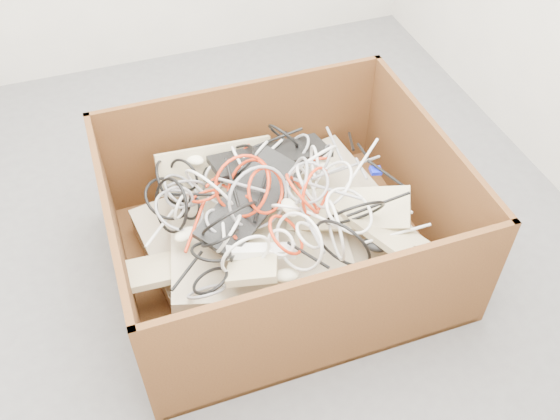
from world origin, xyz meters
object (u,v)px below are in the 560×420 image
object	(u,v)px
cardboard_box	(277,241)
power_strip_left	(232,216)
power_strip_right	(261,251)
vga_plug	(376,171)

from	to	relation	value
cardboard_box	power_strip_left	world-z (taller)	cardboard_box
power_strip_left	power_strip_right	world-z (taller)	power_strip_left
cardboard_box	power_strip_left	distance (m)	0.28
power_strip_left	cardboard_box	bearing A→B (deg)	-13.07
power_strip_right	vga_plug	xyz separation A→B (m)	(0.57, 0.23, 0.02)
power_strip_right	vga_plug	bearing A→B (deg)	31.60
power_strip_right	vga_plug	size ratio (longest dim) A/B	5.77
power_strip_left	power_strip_right	xyz separation A→B (m)	(0.05, -0.20, -0.01)
power_strip_left	power_strip_right	size ratio (longest dim) A/B	1.08
cardboard_box	vga_plug	distance (m)	0.50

